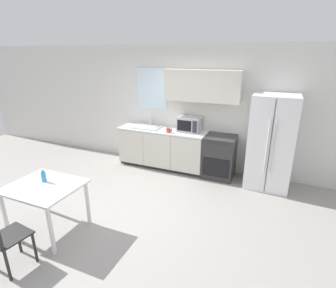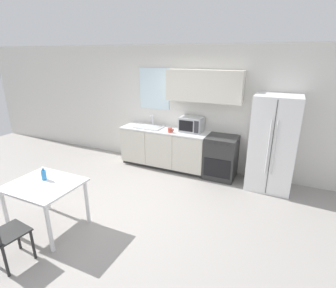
# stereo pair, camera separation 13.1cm
# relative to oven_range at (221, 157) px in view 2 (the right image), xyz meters

# --- Properties ---
(ground_plane) EXTENTS (12.00, 12.00, 0.00)m
(ground_plane) POSITION_rel_oven_range_xyz_m (-1.10, -1.80, -0.45)
(ground_plane) COLOR gray
(wall_back) EXTENTS (12.00, 0.38, 2.70)m
(wall_back) POSITION_rel_oven_range_xyz_m (-1.02, 0.30, 0.98)
(wall_back) COLOR silver
(wall_back) RESTS_ON ground_plane
(kitchen_counter) EXTENTS (2.02, 0.62, 0.90)m
(kitchen_counter) POSITION_rel_oven_range_xyz_m (-1.32, -0.00, 0.01)
(kitchen_counter) COLOR #333333
(kitchen_counter) RESTS_ON ground_plane
(oven_range) EXTENTS (0.63, 0.62, 0.89)m
(oven_range) POSITION_rel_oven_range_xyz_m (0.00, 0.00, 0.00)
(oven_range) COLOR #2D2D2D
(oven_range) RESTS_ON ground_plane
(refrigerator) EXTENTS (0.81, 0.73, 1.82)m
(refrigerator) POSITION_rel_oven_range_xyz_m (0.97, -0.05, 0.46)
(refrigerator) COLOR white
(refrigerator) RESTS_ON ground_plane
(kitchen_sink) EXTENTS (0.62, 0.44, 0.26)m
(kitchen_sink) POSITION_rel_oven_range_xyz_m (-1.70, 0.01, 0.47)
(kitchen_sink) COLOR #B7BABC
(kitchen_sink) RESTS_ON kitchen_counter
(microwave) EXTENTS (0.48, 0.36, 0.32)m
(microwave) POSITION_rel_oven_range_xyz_m (-0.71, 0.09, 0.61)
(microwave) COLOR #B7BABC
(microwave) RESTS_ON kitchen_counter
(coffee_mug) EXTENTS (0.12, 0.09, 0.10)m
(coffee_mug) POSITION_rel_oven_range_xyz_m (-1.09, -0.18, 0.51)
(coffee_mug) COLOR #BF4C3F
(coffee_mug) RESTS_ON kitchen_counter
(dining_table) EXTENTS (0.98, 0.83, 0.75)m
(dining_table) POSITION_rel_oven_range_xyz_m (-1.89, -2.80, 0.18)
(dining_table) COLOR white
(dining_table) RESTS_ON ground_plane
(drink_bottle) EXTENTS (0.07, 0.07, 0.20)m
(drink_bottle) POSITION_rel_oven_range_xyz_m (-1.98, -2.71, 0.38)
(drink_bottle) COLOR #338CD8
(drink_bottle) RESTS_ON dining_table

